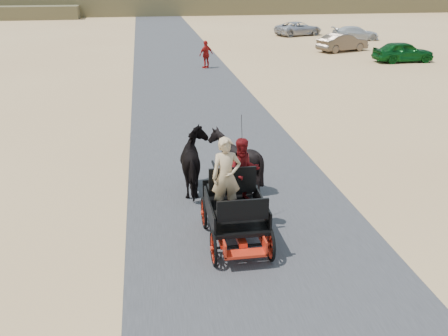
{
  "coord_description": "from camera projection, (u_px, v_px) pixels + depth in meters",
  "views": [
    {
      "loc": [
        -2.34,
        -10.3,
        5.91
      ],
      "look_at": [
        -0.48,
        1.3,
        1.2
      ],
      "focal_mm": 40.0,
      "sensor_mm": 36.0,
      "label": 1
    }
  ],
  "objects": [
    {
      "name": "driver_man",
      "position": [
        226.0,
        177.0,
        11.05
      ],
      "size": [
        0.66,
        0.43,
        1.8
      ],
      "primitive_type": "imported",
      "color": "tan",
      "rests_on": "carriage"
    },
    {
      "name": "horse_left",
      "position": [
        197.0,
        162.0,
        13.99
      ],
      "size": [
        0.91,
        2.01,
        1.7
      ],
      "primitive_type": "imported",
      "rotation": [
        0.0,
        0.0,
        3.14
      ],
      "color": "black",
      "rests_on": "ground"
    },
    {
      "name": "car_c",
      "position": [
        355.0,
        33.0,
        44.09
      ],
      "size": [
        4.18,
        1.84,
        1.2
      ],
      "primitive_type": "imported",
      "rotation": [
        0.0,
        0.0,
        1.53
      ],
      "color": "silver",
      "rests_on": "ground"
    },
    {
      "name": "pedestrian",
      "position": [
        206.0,
        54.0,
        31.52
      ],
      "size": [
        1.08,
        0.87,
        1.73
      ],
      "primitive_type": "imported",
      "rotation": [
        0.0,
        0.0,
        3.67
      ],
      "color": "maroon",
      "rests_on": "ground"
    },
    {
      "name": "car_b",
      "position": [
        343.0,
        42.0,
        38.05
      ],
      "size": [
        4.32,
        2.74,
        1.35
      ],
      "primitive_type": "imported",
      "rotation": [
        0.0,
        0.0,
        1.92
      ],
      "color": "brown",
      "rests_on": "ground"
    },
    {
      "name": "carriage",
      "position": [
        235.0,
        227.0,
        11.5
      ],
      "size": [
        1.3,
        2.4,
        0.72
      ],
      "primitive_type": null,
      "color": "black",
      "rests_on": "ground"
    },
    {
      "name": "ground",
      "position": [
        252.0,
        233.0,
        11.98
      ],
      "size": [
        140.0,
        140.0,
        0.0
      ],
      "primitive_type": "plane",
      "color": "tan"
    },
    {
      "name": "car_d",
      "position": [
        299.0,
        29.0,
        47.18
      ],
      "size": [
        5.0,
        3.42,
        1.27
      ],
      "primitive_type": "imported",
      "rotation": [
        0.0,
        0.0,
        1.89
      ],
      "color": "#B2B2B7",
      "rests_on": "ground"
    },
    {
      "name": "horse_right",
      "position": [
        235.0,
        160.0,
        14.15
      ],
      "size": [
        1.37,
        1.54,
        1.7
      ],
      "primitive_type": "imported",
      "rotation": [
        0.0,
        0.0,
        3.14
      ],
      "color": "black",
      "rests_on": "ground"
    },
    {
      "name": "car_a",
      "position": [
        403.0,
        52.0,
        33.69
      ],
      "size": [
        4.05,
        1.69,
        1.37
      ],
      "primitive_type": "imported",
      "rotation": [
        0.0,
        0.0,
        1.59
      ],
      "color": "#0C4C19",
      "rests_on": "ground"
    },
    {
      "name": "road",
      "position": [
        252.0,
        233.0,
        11.98
      ],
      "size": [
        6.0,
        140.0,
        0.01
      ],
      "primitive_type": "cube",
      "color": "#38383A",
      "rests_on": "ground"
    },
    {
      "name": "ridge_far",
      "position": [
        157.0,
        6.0,
        68.36
      ],
      "size": [
        140.0,
        6.0,
        2.4
      ],
      "primitive_type": "cube",
      "color": "brown",
      "rests_on": "ground"
    },
    {
      "name": "passenger_woman",
      "position": [
        243.0,
        171.0,
        11.67
      ],
      "size": [
        0.77,
        0.6,
        1.58
      ],
      "primitive_type": "imported",
      "color": "#660C0F",
      "rests_on": "carriage"
    }
  ]
}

